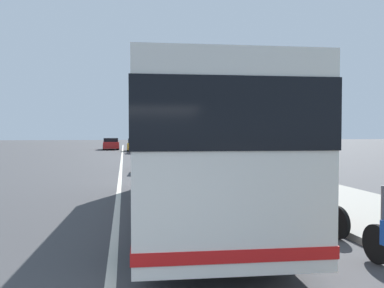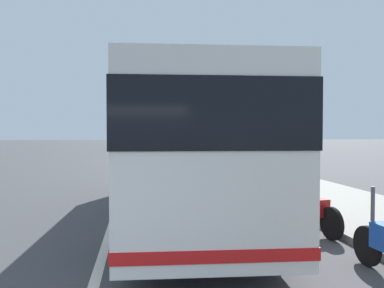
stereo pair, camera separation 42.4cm
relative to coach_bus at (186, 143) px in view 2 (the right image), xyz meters
The scene contains 8 objects.
sidewalk_curb 5.21m from the coach_bus, 66.66° to the right, with size 110.00×3.60×0.14m, color gray.
lane_divider_line 3.21m from the coach_bus, 42.86° to the left, with size 110.00×0.16×0.01m, color silver.
coach_bus is the anchor object (origin of this frame).
motorcycle_by_tree 3.34m from the coach_bus, 129.44° to the right, with size 2.20×0.47×1.27m.
car_behind_bus 11.79m from the coach_bus, ahead, with size 4.25×2.02×1.61m.
car_oncoming 30.54m from the coach_bus, ahead, with size 4.06×2.05×1.41m.
car_side_street 39.45m from the coach_bus, ahead, with size 4.48×2.09×1.40m.
car_far_distant 35.16m from the coach_bus, ahead, with size 4.13×2.06×1.41m.
Camera 2 is at (-1.81, -0.61, 2.09)m, focal length 36.83 mm.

